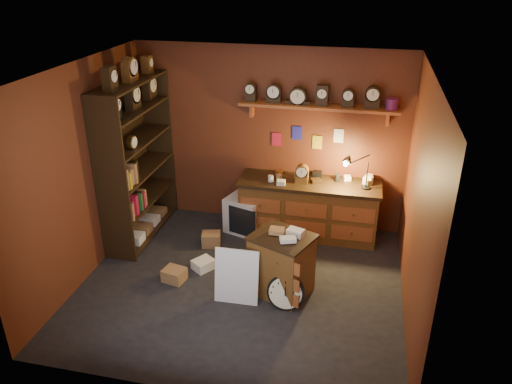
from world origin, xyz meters
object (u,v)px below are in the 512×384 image
at_px(workbench, 308,205).
at_px(big_round_clock, 286,292).
at_px(shelving_unit, 134,155).
at_px(low_cabinet, 281,262).

distance_m(workbench, big_round_clock, 1.83).
distance_m(shelving_unit, workbench, 2.62).
xyz_separation_m(workbench, low_cabinet, (-0.14, -1.51, -0.04)).
relative_size(shelving_unit, workbench, 1.26).
bearing_deg(big_round_clock, shelving_unit, 151.46).
xyz_separation_m(shelving_unit, big_round_clock, (2.42, -1.32, -1.03)).
distance_m(shelving_unit, big_round_clock, 2.94).
distance_m(shelving_unit, low_cabinet, 2.66).
bearing_deg(workbench, shelving_unit, -168.58).
relative_size(workbench, big_round_clock, 4.54).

